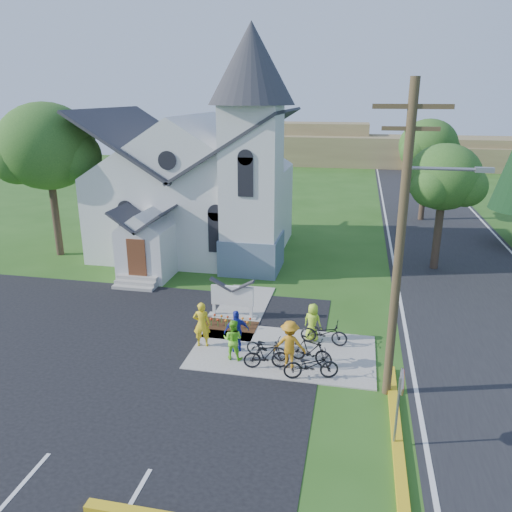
% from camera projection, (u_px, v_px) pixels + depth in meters
% --- Properties ---
extents(ground, '(120.00, 120.00, 0.00)m').
position_uv_depth(ground, '(242.00, 355.00, 19.13)').
color(ground, '#285418').
rests_on(ground, ground).
extents(parking_lot, '(20.00, 16.00, 0.02)m').
position_uv_depth(parking_lot, '(48.00, 362.00, 18.61)').
color(parking_lot, black).
rests_on(parking_lot, ground).
extents(road, '(8.00, 90.00, 0.02)m').
position_uv_depth(road, '(452.00, 254.00, 31.17)').
color(road, black).
rests_on(road, ground).
extents(sidewalk, '(7.00, 4.00, 0.05)m').
position_uv_depth(sidewalk, '(283.00, 352.00, 19.30)').
color(sidewalk, gray).
rests_on(sidewalk, ground).
extents(church, '(12.35, 12.00, 13.00)m').
position_uv_depth(church, '(201.00, 168.00, 30.18)').
color(church, silver).
rests_on(church, ground).
extents(church_sign, '(2.20, 0.40, 1.70)m').
position_uv_depth(church_sign, '(232.00, 296.00, 22.02)').
color(church_sign, gray).
rests_on(church_sign, ground).
extents(flower_bed, '(2.60, 1.10, 0.07)m').
position_uv_depth(flower_bed, '(227.00, 325.00, 21.49)').
color(flower_bed, '#37200F').
rests_on(flower_bed, ground).
extents(utility_pole, '(3.45, 0.28, 10.00)m').
position_uv_depth(utility_pole, '(403.00, 238.00, 15.03)').
color(utility_pole, '#443422').
rests_on(utility_pole, ground).
extents(stop_sign, '(0.11, 0.76, 2.48)m').
position_uv_depth(stop_sign, '(400.00, 392.00, 13.62)').
color(stop_sign, gray).
rests_on(stop_sign, ground).
extents(tree_lot_corner, '(5.60, 5.60, 9.15)m').
position_uv_depth(tree_lot_corner, '(47.00, 147.00, 29.09)').
color(tree_lot_corner, '#392A1F').
rests_on(tree_lot_corner, ground).
extents(tree_road_near, '(4.00, 4.00, 7.05)m').
position_uv_depth(tree_road_near, '(444.00, 178.00, 27.06)').
color(tree_road_near, '#392A1F').
rests_on(tree_road_near, ground).
extents(tree_road_mid, '(4.40, 4.40, 7.80)m').
position_uv_depth(tree_road_mid, '(428.00, 146.00, 37.97)').
color(tree_road_mid, '#392A1F').
rests_on(tree_road_mid, ground).
extents(distant_hills, '(61.00, 10.00, 5.60)m').
position_uv_depth(distant_hills, '(356.00, 149.00, 70.28)').
color(distant_hills, olive).
rests_on(distant_hills, ground).
extents(cyclist_0, '(0.73, 0.55, 1.84)m').
position_uv_depth(cyclist_0, '(202.00, 324.00, 19.47)').
color(cyclist_0, yellow).
rests_on(cyclist_0, sidewalk).
extents(bike_0, '(1.74, 0.94, 0.87)m').
position_uv_depth(bike_0, '(267.00, 347.00, 18.70)').
color(bike_0, black).
rests_on(bike_0, sidewalk).
extents(cyclist_1, '(0.81, 0.66, 1.56)m').
position_uv_depth(cyclist_1, '(233.00, 339.00, 18.56)').
color(cyclist_1, '#7AE22A').
rests_on(cyclist_1, sidewalk).
extents(bike_1, '(1.72, 0.84, 1.00)m').
position_uv_depth(bike_1, '(266.00, 356.00, 17.98)').
color(bike_1, black).
rests_on(bike_1, sidewalk).
extents(cyclist_2, '(1.06, 0.78, 1.67)m').
position_uv_depth(cyclist_2, '(237.00, 331.00, 19.09)').
color(cyclist_2, '#212CA7').
rests_on(cyclist_2, sidewalk).
extents(bike_2, '(2.04, 1.13, 1.01)m').
position_uv_depth(bike_2, '(311.00, 365.00, 17.32)').
color(bike_2, black).
rests_on(bike_2, sidewalk).
extents(cyclist_3, '(1.18, 0.69, 1.81)m').
position_uv_depth(cyclist_3, '(290.00, 344.00, 17.93)').
color(cyclist_3, orange).
rests_on(cyclist_3, sidewalk).
extents(bike_3, '(1.84, 1.10, 1.07)m').
position_uv_depth(bike_3, '(310.00, 350.00, 18.26)').
color(bike_3, black).
rests_on(bike_3, sidewalk).
extents(cyclist_4, '(0.88, 0.72, 1.54)m').
position_uv_depth(cyclist_4, '(313.00, 322.00, 20.00)').
color(cyclist_4, '#B3E92B').
rests_on(cyclist_4, sidewalk).
extents(bike_4, '(1.91, 0.79, 0.98)m').
position_uv_depth(bike_4, '(324.00, 333.00, 19.72)').
color(bike_4, black).
rests_on(bike_4, sidewalk).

